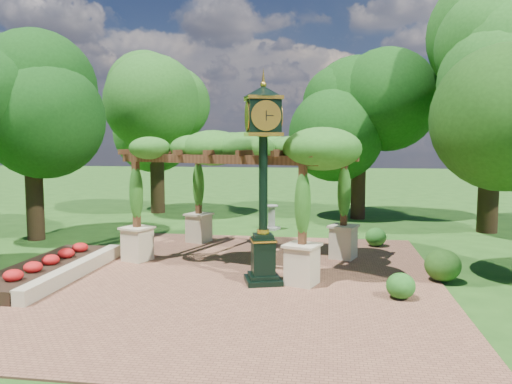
# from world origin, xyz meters

# --- Properties ---
(ground) EXTENTS (120.00, 120.00, 0.00)m
(ground) POSITION_xyz_m (0.00, 0.00, 0.00)
(ground) COLOR #1E4714
(ground) RESTS_ON ground
(brick_plaza) EXTENTS (10.00, 12.00, 0.04)m
(brick_plaza) POSITION_xyz_m (0.00, 1.00, 0.02)
(brick_plaza) COLOR brown
(brick_plaza) RESTS_ON ground
(border_wall) EXTENTS (0.35, 5.00, 0.40)m
(border_wall) POSITION_xyz_m (-4.60, 0.50, 0.20)
(border_wall) COLOR #C6B793
(border_wall) RESTS_ON ground
(flower_bed) EXTENTS (1.50, 5.00, 0.36)m
(flower_bed) POSITION_xyz_m (-5.50, 0.50, 0.18)
(flower_bed) COLOR red
(flower_bed) RESTS_ON ground
(pedestal_clock) EXTENTS (1.26, 1.26, 5.09)m
(pedestal_clock) POSITION_xyz_m (0.46, 0.70, 3.04)
(pedestal_clock) COLOR black
(pedestal_clock) RESTS_ON brick_plaza
(pergola) EXTENTS (7.27, 5.82, 3.97)m
(pergola) POSITION_xyz_m (-0.56, 3.18, 3.26)
(pergola) COLOR beige
(pergola) RESTS_ON brick_plaza
(sundial) EXTENTS (0.71, 0.71, 1.03)m
(sundial) POSITION_xyz_m (-0.28, 8.77, 0.45)
(sundial) COLOR gray
(sundial) RESTS_ON ground
(shrub_front) EXTENTS (0.67, 0.67, 0.60)m
(shrub_front) POSITION_xyz_m (3.77, -0.12, 0.34)
(shrub_front) COLOR #205C1A
(shrub_front) RESTS_ON brick_plaza
(shrub_mid) EXTENTS (1.18, 1.18, 0.83)m
(shrub_mid) POSITION_xyz_m (5.05, 1.56, 0.46)
(shrub_mid) COLOR #234C15
(shrub_mid) RESTS_ON brick_plaza
(shrub_back) EXTENTS (0.83, 0.83, 0.65)m
(shrub_back) POSITION_xyz_m (3.71, 5.78, 0.36)
(shrub_back) COLOR #26681E
(shrub_back) RESTS_ON brick_plaza
(tree_west_near) EXTENTS (4.21, 4.21, 7.57)m
(tree_west_near) POSITION_xyz_m (-8.75, 5.29, 5.20)
(tree_west_near) COLOR black
(tree_west_near) RESTS_ON ground
(tree_west_far) EXTENTS (4.47, 4.47, 7.64)m
(tree_west_far) POSITION_xyz_m (-6.71, 12.88, 5.24)
(tree_west_far) COLOR black
(tree_west_far) RESTS_ON ground
(tree_north) EXTENTS (4.78, 4.78, 7.20)m
(tree_north) POSITION_xyz_m (3.43, 12.35, 4.95)
(tree_north) COLOR #331F14
(tree_north) RESTS_ON ground
(tree_east_far) EXTENTS (5.10, 5.10, 10.22)m
(tree_east_far) POSITION_xyz_m (8.43, 9.44, 7.01)
(tree_east_far) COLOR black
(tree_east_far) RESTS_ON ground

